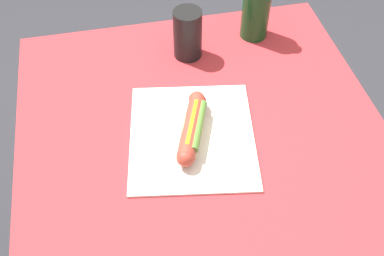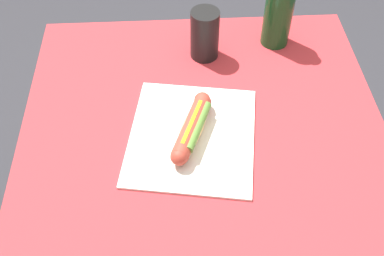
{
  "view_description": "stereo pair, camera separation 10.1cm",
  "coord_description": "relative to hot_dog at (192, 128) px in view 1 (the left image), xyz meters",
  "views": [
    {
      "loc": [
        0.58,
        -0.17,
        1.52
      ],
      "look_at": [
        -0.07,
        -0.03,
        0.75
      ],
      "focal_mm": 43.24,
      "sensor_mm": 36.0,
      "label": 1
    },
    {
      "loc": [
        0.6,
        -0.06,
        1.52
      ],
      "look_at": [
        -0.07,
        -0.03,
        0.75
      ],
      "focal_mm": 43.24,
      "sensor_mm": 36.0,
      "label": 2
    }
  ],
  "objects": [
    {
      "name": "drinking_cup",
      "position": [
        -0.28,
        0.05,
        0.03
      ],
      "size": [
        0.07,
        0.07,
        0.13
      ],
      "primitive_type": "cylinder",
      "color": "black",
      "rests_on": "dining_table"
    },
    {
      "name": "soda_bottle",
      "position": [
        -0.33,
        0.24,
        0.07
      ],
      "size": [
        0.07,
        0.07,
        0.24
      ],
      "color": "#14471E",
      "rests_on": "dining_table"
    },
    {
      "name": "paper_wrapper",
      "position": [
        -0.0,
        -0.0,
        -0.03
      ],
      "size": [
        0.35,
        0.32,
        0.01
      ],
      "primitive_type": "cube",
      "rotation": [
        0.0,
        0.0,
        -0.16
      ],
      "color": "silver",
      "rests_on": "dining_table"
    },
    {
      "name": "hot_dog",
      "position": [
        0.0,
        0.0,
        0.0
      ],
      "size": [
        0.2,
        0.1,
        0.05
      ],
      "color": "#E5BC75",
      "rests_on": "paper_wrapper"
    },
    {
      "name": "dining_table",
      "position": [
        0.06,
        0.03,
        -0.17
      ],
      "size": [
        1.01,
        0.83,
        0.72
      ],
      "color": "brown",
      "rests_on": "ground"
    }
  ]
}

